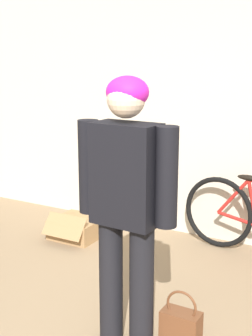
# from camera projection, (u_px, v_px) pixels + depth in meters

# --- Properties ---
(wall_back) EXTENTS (8.00, 0.07, 2.60)m
(wall_back) POSITION_uv_depth(u_px,v_px,m) (244.00, 114.00, 4.47)
(wall_back) COLOR beige
(wall_back) RESTS_ON ground_plane
(person) EXTENTS (0.67, 0.26, 1.73)m
(person) POSITION_uv_depth(u_px,v_px,m) (126.00, 194.00, 2.85)
(person) COLOR black
(person) RESTS_ON ground_plane
(handbag) EXTENTS (0.25, 0.13, 0.42)m
(handbag) POSITION_uv_depth(u_px,v_px,m) (181.00, 330.00, 2.96)
(handbag) COLOR brown
(handbag) RESTS_ON ground_plane
(cardboard_box) EXTENTS (0.48, 0.54, 0.29)m
(cardboard_box) POSITION_uv_depth(u_px,v_px,m) (77.00, 228.00, 4.87)
(cardboard_box) COLOR #A87F51
(cardboard_box) RESTS_ON ground_plane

